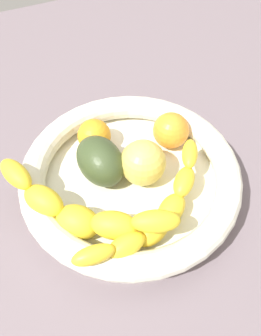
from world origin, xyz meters
TOP-DOWN VIEW (x-y plane):
  - kitchen_counter at (0.00, 0.00)cm, footprint 120.00×120.00cm
  - fruit_bowl at (0.00, 0.00)cm, footprint 30.92×30.92cm
  - banana_draped_left at (7.84, 0.10)cm, footprint 12.54×22.00cm
  - banana_draped_right at (3.90, -8.74)cm, footprint 19.12×18.81cm
  - orange_front at (-4.21, 8.61)cm, footprint 5.52×5.52cm
  - orange_mid_left at (-8.20, -2.27)cm, footprint 5.04×5.04cm
  - avocado_dark at (-2.85, -3.34)cm, footprint 9.25×7.27cm
  - apple_yellow at (0.44, 1.87)cm, footprint 6.45×6.45cm

SIDE VIEW (x-z plane):
  - kitchen_counter at x=0.00cm, z-range 0.00..3.00cm
  - fruit_bowl at x=0.00cm, z-range 3.11..8.86cm
  - orange_mid_left at x=-8.20cm, z-range 5.17..10.21cm
  - orange_front at x=-4.21cm, z-range 5.17..10.69cm
  - avocado_dark at x=-2.85cm, z-range 5.08..11.35cm
  - banana_draped_left at x=7.84cm, z-range 5.82..10.71cm
  - apple_yellow at x=0.44cm, z-range 5.17..11.63cm
  - banana_draped_right at x=3.90cm, z-range 5.47..11.86cm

